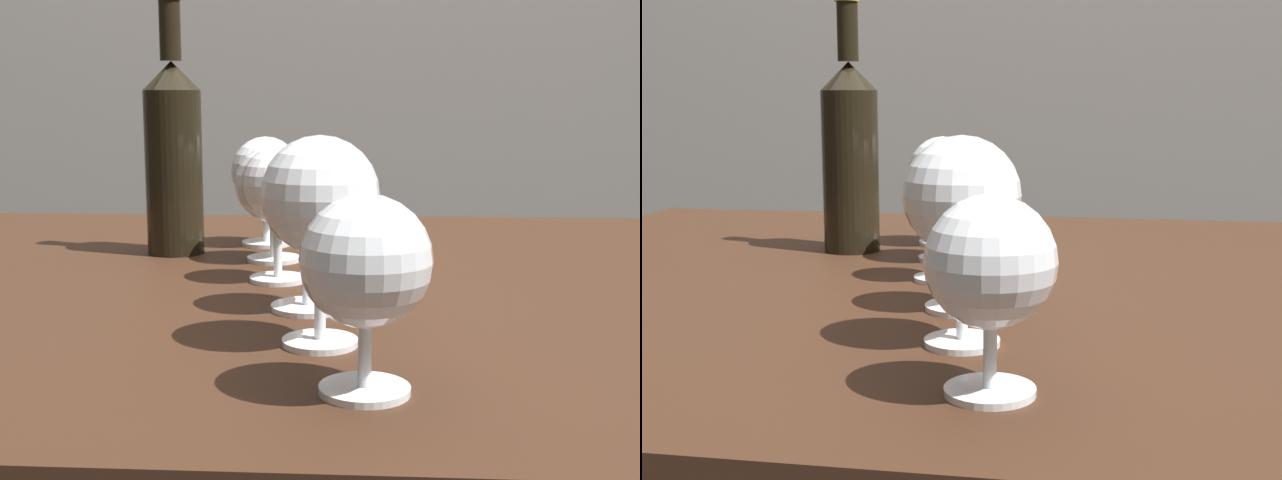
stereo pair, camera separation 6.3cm
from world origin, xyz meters
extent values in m
cube|color=#382114|center=(0.00, 0.00, 0.69)|extent=(1.19, 0.95, 0.03)
cylinder|color=#382114|center=(-0.53, 0.41, 0.34)|extent=(0.06, 0.06, 0.67)
cylinder|color=white|center=(0.08, -0.35, 0.70)|extent=(0.06, 0.06, 0.00)
cylinder|color=white|center=(0.08, -0.35, 0.74)|extent=(0.01, 0.01, 0.06)
sphere|color=white|center=(0.08, -0.35, 0.79)|extent=(0.09, 0.09, 0.09)
ellipsoid|color=#470A16|center=(0.08, -0.35, 0.79)|extent=(0.08, 0.08, 0.03)
cylinder|color=white|center=(0.05, -0.25, 0.70)|extent=(0.06, 0.06, 0.00)
cylinder|color=white|center=(0.05, -0.25, 0.75)|extent=(0.01, 0.01, 0.08)
sphere|color=white|center=(0.05, -0.25, 0.82)|extent=(0.09, 0.09, 0.09)
ellipsoid|color=#EACC66|center=(0.05, -0.25, 0.82)|extent=(0.08, 0.08, 0.03)
cylinder|color=white|center=(0.03, -0.14, 0.70)|extent=(0.07, 0.07, 0.00)
cylinder|color=white|center=(0.03, -0.14, 0.74)|extent=(0.01, 0.01, 0.07)
sphere|color=white|center=(0.03, -0.14, 0.81)|extent=(0.08, 0.08, 0.08)
cylinder|color=white|center=(-0.01, -0.02, 0.70)|extent=(0.06, 0.06, 0.00)
cylinder|color=white|center=(-0.01, -0.02, 0.74)|extent=(0.01, 0.01, 0.07)
sphere|color=white|center=(-0.01, -0.02, 0.81)|extent=(0.08, 0.08, 0.08)
ellipsoid|color=pink|center=(-0.01, -0.02, 0.80)|extent=(0.07, 0.07, 0.03)
cylinder|color=white|center=(-0.03, 0.09, 0.70)|extent=(0.06, 0.06, 0.00)
cylinder|color=white|center=(-0.03, 0.09, 0.74)|extent=(0.01, 0.01, 0.06)
sphere|color=white|center=(-0.03, 0.09, 0.79)|extent=(0.09, 0.09, 0.09)
ellipsoid|color=#380711|center=(-0.03, 0.09, 0.79)|extent=(0.08, 0.08, 0.03)
cylinder|color=white|center=(-0.05, 0.19, 0.70)|extent=(0.06, 0.06, 0.00)
cylinder|color=white|center=(-0.05, 0.19, 0.74)|extent=(0.01, 0.01, 0.06)
sphere|color=white|center=(-0.05, 0.19, 0.80)|extent=(0.09, 0.09, 0.09)
ellipsoid|color=maroon|center=(-0.05, 0.19, 0.80)|extent=(0.08, 0.08, 0.04)
cylinder|color=black|center=(-0.16, 0.13, 0.80)|extent=(0.07, 0.07, 0.20)
cone|color=black|center=(-0.16, 0.13, 0.92)|extent=(0.07, 0.07, 0.03)
cylinder|color=black|center=(-0.16, 0.13, 0.97)|extent=(0.03, 0.03, 0.07)
camera|label=1|loc=(0.08, -0.87, 0.89)|focal=46.03mm
camera|label=2|loc=(0.15, -0.86, 0.89)|focal=46.03mm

